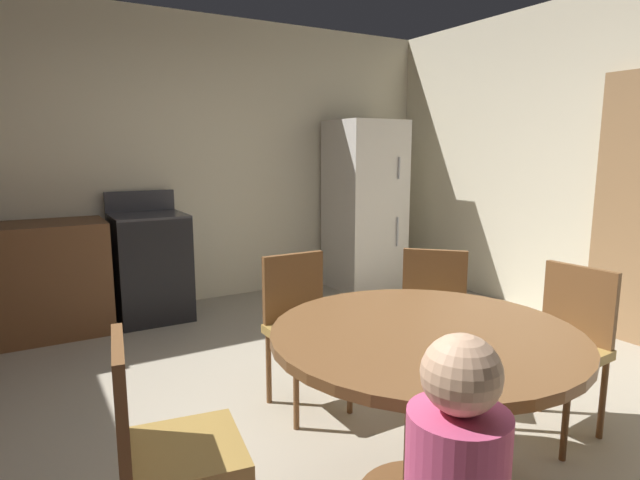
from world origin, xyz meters
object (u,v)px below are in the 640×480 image
object	(u,v)px
dining_table	(425,367)
chair_north	(303,321)
refrigerator	(364,205)
chair_northeast	(433,315)
chair_west	(161,443)
oven_range	(150,266)
chair_east	(564,339)

from	to	relation	value
dining_table	chair_north	distance (m)	1.02
refrigerator	chair_northeast	size ratio (longest dim) A/B	2.02
chair_west	chair_northeast	bearing A→B (deg)	27.10
chair_west	chair_north	world-z (taller)	same
refrigerator	dining_table	size ratio (longest dim) A/B	1.44
oven_range	chair_northeast	size ratio (longest dim) A/B	1.26
chair_east	chair_west	size ratio (longest dim) A/B	1.00
oven_range	chair_northeast	xyz separation A→B (m)	(1.11, -2.34, 0.03)
chair_west	dining_table	bearing A→B (deg)	-0.00
refrigerator	chair_east	xyz separation A→B (m)	(-0.81, -2.94, -0.38)
dining_table	refrigerator	bearing A→B (deg)	58.88
dining_table	chair_northeast	xyz separation A→B (m)	(0.71, 0.73, -0.10)
chair_west	chair_northeast	distance (m)	1.81
chair_east	chair_northeast	size ratio (longest dim) A/B	1.00
oven_range	chair_northeast	bearing A→B (deg)	-64.58
oven_range	refrigerator	size ratio (longest dim) A/B	0.62
chair_east	chair_north	size ratio (longest dim) A/B	1.00
chair_north	dining_table	bearing A→B (deg)	0.00
oven_range	refrigerator	bearing A→B (deg)	-1.38
dining_table	oven_range	bearing A→B (deg)	97.44
refrigerator	chair_northeast	distance (m)	2.57
refrigerator	chair_northeast	xyz separation A→B (m)	(-1.11, -2.29, -0.38)
chair_east	chair_north	bearing A→B (deg)	-47.14
refrigerator	dining_table	world-z (taller)	refrigerator
dining_table	chair_west	bearing A→B (deg)	171.48
oven_range	chair_north	world-z (taller)	oven_range
chair_northeast	chair_north	bearing A→B (deg)	-67.71
dining_table	chair_north	world-z (taller)	chair_north
dining_table	chair_east	size ratio (longest dim) A/B	1.41
chair_west	chair_north	bearing A→B (deg)	49.40
chair_northeast	dining_table	bearing A→B (deg)	0.00
oven_range	chair_east	bearing A→B (deg)	-64.64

